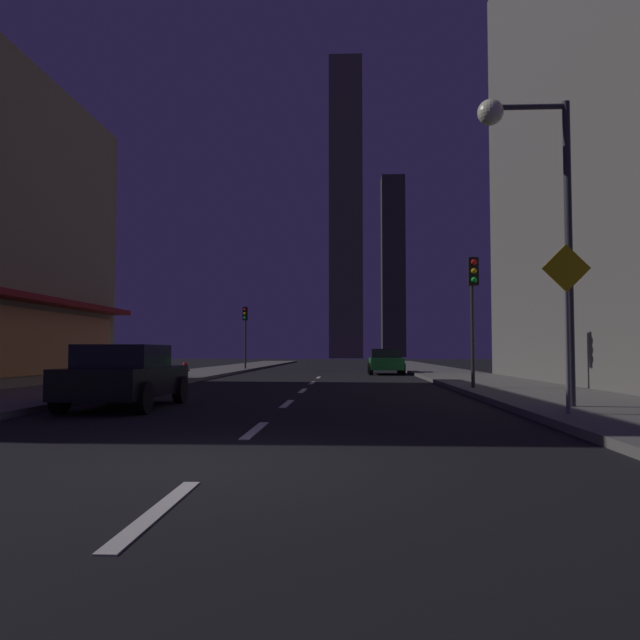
{
  "coord_description": "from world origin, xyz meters",
  "views": [
    {
      "loc": [
        1.56,
        -7.04,
        1.3
      ],
      "look_at": [
        0.0,
        25.57,
        2.95
      ],
      "focal_mm": 35.02,
      "sensor_mm": 36.0,
      "label": 1
    }
  ],
  "objects_px": {
    "fire_hydrant_far_left": "(185,370)",
    "traffic_light_far_left": "(245,323)",
    "car_parked_far": "(386,361)",
    "car_parked_near": "(125,376)",
    "street_lamp_right": "(528,175)",
    "pedestrian_crossing_sign": "(567,313)",
    "traffic_light_near_right": "(473,292)"
  },
  "relations": [
    {
      "from": "fire_hydrant_far_left",
      "to": "traffic_light_far_left",
      "type": "height_order",
      "value": "traffic_light_far_left"
    },
    {
      "from": "car_parked_far",
      "to": "fire_hydrant_far_left",
      "type": "bearing_deg",
      "value": -140.72
    },
    {
      "from": "car_parked_near",
      "to": "street_lamp_right",
      "type": "bearing_deg",
      "value": -5.02
    },
    {
      "from": "fire_hydrant_far_left",
      "to": "pedestrian_crossing_sign",
      "type": "relative_size",
      "value": 0.21
    },
    {
      "from": "street_lamp_right",
      "to": "traffic_light_near_right",
      "type": "bearing_deg",
      "value": 88.98
    },
    {
      "from": "traffic_light_far_left",
      "to": "pedestrian_crossing_sign",
      "type": "distance_m",
      "value": 32.0
    },
    {
      "from": "fire_hydrant_far_left",
      "to": "car_parked_near",
      "type": "bearing_deg",
      "value": -80.54
    },
    {
      "from": "car_parked_far",
      "to": "pedestrian_crossing_sign",
      "type": "distance_m",
      "value": 24.03
    },
    {
      "from": "fire_hydrant_far_left",
      "to": "street_lamp_right",
      "type": "bearing_deg",
      "value": -52.3
    },
    {
      "from": "car_parked_near",
      "to": "pedestrian_crossing_sign",
      "type": "height_order",
      "value": "pedestrian_crossing_sign"
    },
    {
      "from": "car_parked_far",
      "to": "fire_hydrant_far_left",
      "type": "distance_m",
      "value": 12.28
    },
    {
      "from": "street_lamp_right",
      "to": "car_parked_far",
      "type": "bearing_deg",
      "value": 94.55
    },
    {
      "from": "pedestrian_crossing_sign",
      "to": "traffic_light_near_right",
      "type": "bearing_deg",
      "value": 90.69
    },
    {
      "from": "traffic_light_near_right",
      "to": "street_lamp_right",
      "type": "bearing_deg",
      "value": -91.02
    },
    {
      "from": "car_parked_near",
      "to": "pedestrian_crossing_sign",
      "type": "xyz_separation_m",
      "value": [
        9.2,
        -2.34,
        1.28
      ]
    },
    {
      "from": "car_parked_near",
      "to": "car_parked_far",
      "type": "xyz_separation_m",
      "value": [
        7.2,
        21.58,
        0.0
      ]
    },
    {
      "from": "car_parked_near",
      "to": "street_lamp_right",
      "type": "relative_size",
      "value": 0.64
    },
    {
      "from": "pedestrian_crossing_sign",
      "to": "traffic_light_far_left",
      "type": "bearing_deg",
      "value": 110.31
    },
    {
      "from": "car_parked_far",
      "to": "street_lamp_right",
      "type": "bearing_deg",
      "value": -85.45
    },
    {
      "from": "street_lamp_right",
      "to": "pedestrian_crossing_sign",
      "type": "height_order",
      "value": "street_lamp_right"
    },
    {
      "from": "street_lamp_right",
      "to": "pedestrian_crossing_sign",
      "type": "bearing_deg",
      "value": -81.92
    },
    {
      "from": "car_parked_near",
      "to": "traffic_light_near_right",
      "type": "height_order",
      "value": "traffic_light_near_right"
    },
    {
      "from": "street_lamp_right",
      "to": "car_parked_near",
      "type": "bearing_deg",
      "value": 174.98
    },
    {
      "from": "car_parked_far",
      "to": "fire_hydrant_far_left",
      "type": "xyz_separation_m",
      "value": [
        -9.5,
        -7.77,
        -0.29
      ]
    },
    {
      "from": "fire_hydrant_far_left",
      "to": "traffic_light_near_right",
      "type": "height_order",
      "value": "traffic_light_near_right"
    },
    {
      "from": "fire_hydrant_far_left",
      "to": "traffic_light_near_right",
      "type": "bearing_deg",
      "value": -34.6
    },
    {
      "from": "street_lamp_right",
      "to": "pedestrian_crossing_sign",
      "type": "xyz_separation_m",
      "value": [
        0.22,
        -1.55,
        -3.05
      ]
    },
    {
      "from": "car_parked_far",
      "to": "fire_hydrant_far_left",
      "type": "height_order",
      "value": "car_parked_far"
    },
    {
      "from": "car_parked_far",
      "to": "pedestrian_crossing_sign",
      "type": "relative_size",
      "value": 1.34
    },
    {
      "from": "car_parked_far",
      "to": "street_lamp_right",
      "type": "height_order",
      "value": "street_lamp_right"
    },
    {
      "from": "car_parked_near",
      "to": "car_parked_far",
      "type": "bearing_deg",
      "value": 71.55
    },
    {
      "from": "fire_hydrant_far_left",
      "to": "pedestrian_crossing_sign",
      "type": "bearing_deg",
      "value": -54.54
    }
  ]
}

